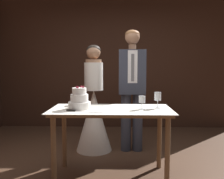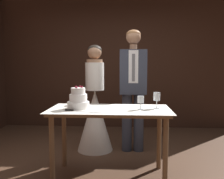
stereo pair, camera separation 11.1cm
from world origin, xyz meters
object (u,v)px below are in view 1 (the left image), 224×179
wine_glass_near (142,100)px  groom (132,84)px  cake_table (111,118)px  bride (94,112)px  wine_glass_middle (158,97)px  tiered_cake (79,100)px  cake_knife (78,111)px

wine_glass_near → groom: bearing=94.0°
cake_table → bride: bride is taller
wine_glass_middle → groom: bearing=106.6°
wine_glass_near → bride: bearing=124.8°
groom → wine_glass_near: bearing=-86.0°
tiered_cake → cake_table: bearing=1.6°
cake_knife → cake_table: bearing=42.3°
bride → wine_glass_middle: bearing=-45.7°
tiered_cake → cake_knife: size_ratio=0.63×
tiered_cake → groom: (0.65, 0.91, 0.12)m
wine_glass_middle → groom: 0.89m
wine_glass_middle → tiered_cake: bearing=-175.9°
tiered_cake → wine_glass_middle: size_ratio=1.40×
cake_table → cake_knife: size_ratio=3.30×
cake_table → cake_knife: bearing=-151.8°
tiered_cake → wine_glass_middle: tiered_cake is taller
wine_glass_near → bride: size_ratio=0.10×
cake_knife → groom: bearing=73.7°
tiered_cake → cake_knife: tiered_cake is taller
tiered_cake → wine_glass_middle: bearing=4.1°
cake_knife → wine_glass_middle: size_ratio=2.24×
groom → bride: bearing=180.0°
tiered_cake → groom: size_ratio=0.14×
wine_glass_near → groom: size_ratio=0.08×
cake_knife → bride: (0.06, 1.09, -0.22)m
cake_knife → wine_glass_middle: 0.93m
cake_table → wine_glass_middle: (0.54, 0.05, 0.23)m
bride → groom: 0.72m
bride → groom: (0.58, -0.00, 0.43)m
tiered_cake → groom: groom is taller
wine_glass_near → groom: 0.93m
tiered_cake → wine_glass_middle: 0.90m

